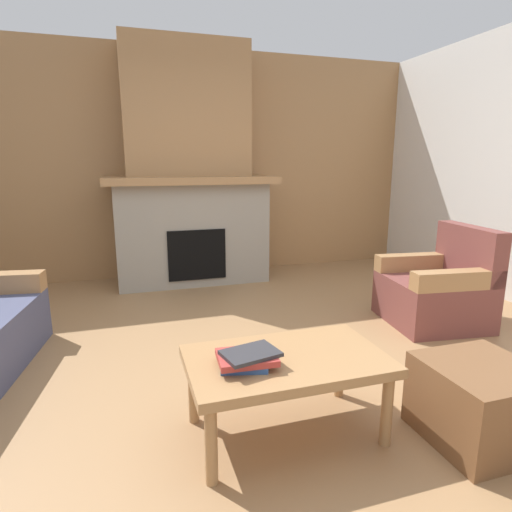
{
  "coord_description": "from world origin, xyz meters",
  "views": [
    {
      "loc": [
        -0.74,
        -2.32,
        1.38
      ],
      "look_at": [
        0.29,
        0.96,
        0.62
      ],
      "focal_mm": 29.61,
      "sensor_mm": 36.0,
      "label": 1
    }
  ],
  "objects_px": {
    "fireplace": "(189,182)",
    "ottoman": "(479,402)",
    "armchair": "(438,290)",
    "coffee_table": "(286,366)"
  },
  "relations": [
    {
      "from": "fireplace",
      "to": "ottoman",
      "type": "distance_m",
      "value": 3.7
    },
    {
      "from": "armchair",
      "to": "coffee_table",
      "type": "relative_size",
      "value": 0.85
    },
    {
      "from": "fireplace",
      "to": "armchair",
      "type": "relative_size",
      "value": 3.18
    },
    {
      "from": "armchair",
      "to": "ottoman",
      "type": "distance_m",
      "value": 1.68
    },
    {
      "from": "fireplace",
      "to": "ottoman",
      "type": "relative_size",
      "value": 5.19
    },
    {
      "from": "coffee_table",
      "to": "ottoman",
      "type": "bearing_deg",
      "value": -20.08
    },
    {
      "from": "fireplace",
      "to": "ottoman",
      "type": "xyz_separation_m",
      "value": [
        0.91,
        -3.45,
        -0.96
      ]
    },
    {
      "from": "fireplace",
      "to": "coffee_table",
      "type": "bearing_deg",
      "value": -90.18
    },
    {
      "from": "fireplace",
      "to": "coffee_table",
      "type": "height_order",
      "value": "fireplace"
    },
    {
      "from": "fireplace",
      "to": "ottoman",
      "type": "bearing_deg",
      "value": -75.3
    }
  ]
}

